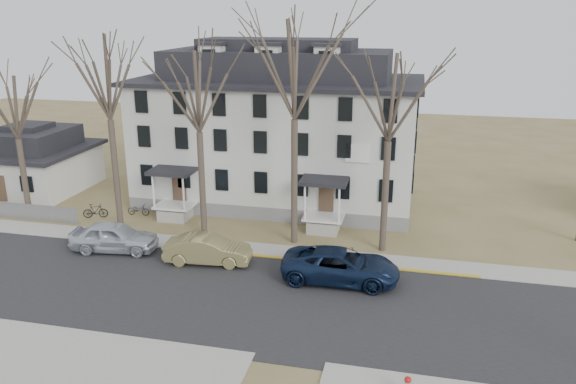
% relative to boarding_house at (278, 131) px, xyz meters
% --- Properties ---
extents(ground, '(120.00, 120.00, 0.00)m').
position_rel_boarding_house_xyz_m(ground, '(2.00, -17.95, -5.38)').
color(ground, olive).
rests_on(ground, ground).
extents(main_road, '(120.00, 10.00, 0.04)m').
position_rel_boarding_house_xyz_m(main_road, '(2.00, -15.95, -5.38)').
color(main_road, '#27272A').
rests_on(main_road, ground).
extents(far_sidewalk, '(120.00, 2.00, 0.08)m').
position_rel_boarding_house_xyz_m(far_sidewalk, '(2.00, -9.95, -5.38)').
color(far_sidewalk, '#A09F97').
rests_on(far_sidewalk, ground).
extents(near_sidewalk_left, '(20.00, 5.00, 0.08)m').
position_rel_boarding_house_xyz_m(near_sidewalk_left, '(-6.00, -22.95, -5.38)').
color(near_sidewalk_left, '#A09F97').
rests_on(near_sidewalk_left, ground).
extents(yellow_curb, '(14.00, 0.25, 0.06)m').
position_rel_boarding_house_xyz_m(yellow_curb, '(7.00, -10.85, -5.38)').
color(yellow_curb, gold).
rests_on(yellow_curb, ground).
extents(boarding_house, '(20.80, 12.36, 12.05)m').
position_rel_boarding_house_xyz_m(boarding_house, '(0.00, 0.00, 0.00)').
color(boarding_house, slate).
rests_on(boarding_house, ground).
extents(small_house, '(8.70, 8.70, 5.00)m').
position_rel_boarding_house_xyz_m(small_house, '(-20.00, -1.96, -3.13)').
color(small_house, silver).
rests_on(small_house, ground).
extents(tree_far_left, '(8.40, 8.40, 13.72)m').
position_rel_boarding_house_xyz_m(tree_far_left, '(-9.00, -8.15, 4.96)').
color(tree_far_left, '#473B31').
rests_on(tree_far_left, ground).
extents(tree_mid_left, '(7.80, 7.80, 12.74)m').
position_rel_boarding_house_xyz_m(tree_mid_left, '(-3.00, -8.15, 4.22)').
color(tree_mid_left, '#473B31').
rests_on(tree_mid_left, ground).
extents(tree_center, '(9.00, 9.00, 14.70)m').
position_rel_boarding_house_xyz_m(tree_center, '(3.00, -8.15, 5.71)').
color(tree_center, '#473B31').
rests_on(tree_center, ground).
extents(tree_mid_right, '(7.80, 7.80, 12.74)m').
position_rel_boarding_house_xyz_m(tree_mid_right, '(8.50, -8.15, 4.22)').
color(tree_mid_right, '#473B31').
rests_on(tree_mid_right, ground).
extents(tree_bungalow, '(6.60, 6.60, 10.78)m').
position_rel_boarding_house_xyz_m(tree_bungalow, '(-16.00, -8.15, 2.74)').
color(tree_bungalow, '#473B31').
rests_on(tree_bungalow, ground).
extents(car_silver, '(5.44, 2.75, 1.78)m').
position_rel_boarding_house_xyz_m(car_silver, '(-7.28, -11.94, -4.49)').
color(car_silver, silver).
rests_on(car_silver, ground).
extents(car_tan, '(5.10, 2.24, 1.63)m').
position_rel_boarding_house_xyz_m(car_tan, '(-1.17, -12.31, -4.56)').
color(car_tan, olive).
rests_on(car_tan, ground).
extents(car_navy, '(6.32, 3.00, 1.74)m').
position_rel_boarding_house_xyz_m(car_navy, '(6.58, -12.87, -4.51)').
color(car_navy, '#0F1D38').
rests_on(car_navy, ground).
extents(bicycle_left, '(1.64, 0.65, 0.84)m').
position_rel_boarding_house_xyz_m(bicycle_left, '(-8.82, -5.92, -4.96)').
color(bicycle_left, black).
rests_on(bicycle_left, ground).
extents(bicycle_right, '(1.77, 1.06, 1.03)m').
position_rel_boarding_house_xyz_m(bicycle_right, '(-11.50, -7.08, -4.87)').
color(bicycle_right, black).
rests_on(bicycle_right, ground).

